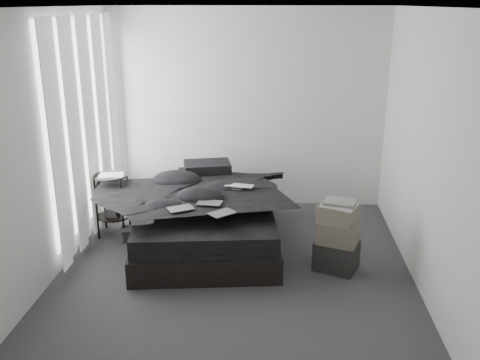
# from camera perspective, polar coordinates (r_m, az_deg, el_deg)

# --- Properties ---
(floor) EXTENTS (3.60, 4.20, 0.01)m
(floor) POSITION_cam_1_polar(r_m,az_deg,el_deg) (5.54, -0.61, -10.03)
(floor) COLOR #353638
(floor) RESTS_ON ground
(ceiling) EXTENTS (3.60, 4.20, 0.01)m
(ceiling) POSITION_cam_1_polar(r_m,az_deg,el_deg) (4.87, -0.72, 17.97)
(ceiling) COLOR white
(ceiling) RESTS_ON ground
(wall_back) EXTENTS (3.60, 0.01, 2.60)m
(wall_back) POSITION_cam_1_polar(r_m,az_deg,el_deg) (7.09, 0.77, 7.56)
(wall_back) COLOR silver
(wall_back) RESTS_ON ground
(wall_front) EXTENTS (3.60, 0.01, 2.60)m
(wall_front) POSITION_cam_1_polar(r_m,az_deg,el_deg) (3.09, -3.94, -7.34)
(wall_front) COLOR silver
(wall_front) RESTS_ON ground
(wall_left) EXTENTS (0.01, 4.20, 2.60)m
(wall_left) POSITION_cam_1_polar(r_m,az_deg,el_deg) (5.50, -19.74, 3.24)
(wall_left) COLOR silver
(wall_left) RESTS_ON ground
(wall_right) EXTENTS (0.01, 4.20, 2.60)m
(wall_right) POSITION_cam_1_polar(r_m,az_deg,el_deg) (5.22, 19.46, 2.50)
(wall_right) COLOR silver
(wall_right) RESTS_ON ground
(window_left) EXTENTS (0.02, 2.00, 2.30)m
(window_left) POSITION_cam_1_polar(r_m,az_deg,el_deg) (6.29, -16.42, 5.86)
(window_left) COLOR white
(window_left) RESTS_ON wall_left
(curtain_left) EXTENTS (0.06, 2.12, 2.48)m
(curtain_left) POSITION_cam_1_polar(r_m,az_deg,el_deg) (6.29, -15.93, 5.24)
(curtain_left) COLOR white
(curtain_left) RESTS_ON wall_left
(bed) EXTENTS (1.76, 2.18, 0.27)m
(bed) POSITION_cam_1_polar(r_m,az_deg,el_deg) (6.14, -3.65, -5.64)
(bed) COLOR black
(bed) RESTS_ON floor
(mattress) EXTENTS (1.69, 2.11, 0.21)m
(mattress) POSITION_cam_1_polar(r_m,az_deg,el_deg) (6.05, -3.69, -3.54)
(mattress) COLOR black
(mattress) RESTS_ON bed
(duvet) EXTENTS (1.68, 1.88, 0.23)m
(duvet) POSITION_cam_1_polar(r_m,az_deg,el_deg) (5.92, -3.74, -1.70)
(duvet) COLOR black
(duvet) RESTS_ON mattress
(pillow_lower) EXTENTS (0.65, 0.48, 0.14)m
(pillow_lower) POSITION_cam_1_polar(r_m,az_deg,el_deg) (6.72, -4.07, 0.33)
(pillow_lower) COLOR black
(pillow_lower) RESTS_ON mattress
(pillow_upper) EXTENTS (0.64, 0.51, 0.13)m
(pillow_upper) POSITION_cam_1_polar(r_m,az_deg,el_deg) (6.66, -3.51, 1.37)
(pillow_upper) COLOR black
(pillow_upper) RESTS_ON pillow_lower
(laptop) EXTENTS (0.35, 0.26, 0.03)m
(laptop) POSITION_cam_1_polar(r_m,az_deg,el_deg) (5.98, -0.20, -0.16)
(laptop) COLOR silver
(laptop) RESTS_ON duvet
(comic_a) EXTENTS (0.30, 0.27, 0.01)m
(comic_a) POSITION_cam_1_polar(r_m,az_deg,el_deg) (5.43, -6.40, -2.31)
(comic_a) COLOR black
(comic_a) RESTS_ON duvet
(comic_b) EXTENTS (0.27, 0.19, 0.01)m
(comic_b) POSITION_cam_1_polar(r_m,az_deg,el_deg) (5.56, -3.30, -1.68)
(comic_b) COLOR black
(comic_b) RESTS_ON duvet
(comic_c) EXTENTS (0.30, 0.29, 0.01)m
(comic_c) POSITION_cam_1_polar(r_m,az_deg,el_deg) (5.28, -1.94, -2.69)
(comic_c) COLOR black
(comic_c) RESTS_ON duvet
(side_stand) EXTENTS (0.41, 0.41, 0.73)m
(side_stand) POSITION_cam_1_polar(r_m,az_deg,el_deg) (6.50, -13.40, -2.59)
(side_stand) COLOR black
(side_stand) RESTS_ON floor
(papers) EXTENTS (0.32, 0.26, 0.01)m
(papers) POSITION_cam_1_polar(r_m,az_deg,el_deg) (6.36, -13.58, 0.48)
(papers) COLOR white
(papers) RESTS_ON side_stand
(floor_books) EXTENTS (0.20, 0.24, 0.14)m
(floor_books) POSITION_cam_1_polar(r_m,az_deg,el_deg) (6.40, -11.86, -5.64)
(floor_books) COLOR black
(floor_books) RESTS_ON floor
(box_lower) EXTENTS (0.51, 0.46, 0.31)m
(box_lower) POSITION_cam_1_polar(r_m,az_deg,el_deg) (5.66, 10.23, -7.92)
(box_lower) COLOR black
(box_lower) RESTS_ON floor
(box_mid) EXTENTS (0.47, 0.42, 0.23)m
(box_mid) POSITION_cam_1_polar(r_m,az_deg,el_deg) (5.54, 10.45, -5.46)
(box_mid) COLOR #595246
(box_mid) RESTS_ON box_lower
(box_upper) EXTENTS (0.46, 0.43, 0.16)m
(box_upper) POSITION_cam_1_polar(r_m,az_deg,el_deg) (5.48, 10.42, -3.50)
(box_upper) COLOR #595246
(box_upper) RESTS_ON box_mid
(art_book_white) EXTENTS (0.39, 0.36, 0.03)m
(art_book_white) POSITION_cam_1_polar(r_m,az_deg,el_deg) (5.44, 10.57, -2.56)
(art_book_white) COLOR silver
(art_book_white) RESTS_ON box_upper
(art_book_snake) EXTENTS (0.37, 0.32, 0.03)m
(art_book_snake) POSITION_cam_1_polar(r_m,az_deg,el_deg) (5.42, 10.65, -2.31)
(art_book_snake) COLOR silver
(art_book_snake) RESTS_ON art_book_white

